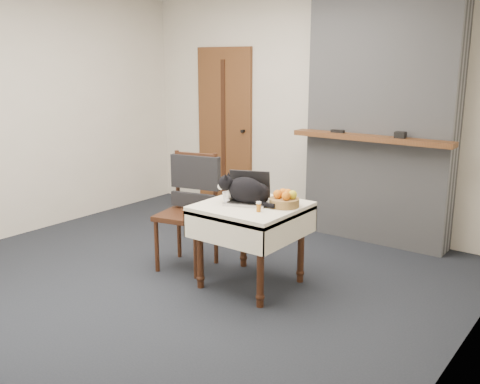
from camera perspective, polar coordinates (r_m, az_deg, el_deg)
The scene contains 12 objects.
ground at distance 4.82m, azimuth -4.99°, elevation -8.59°, with size 4.50×4.50×0.00m, color black.
room_shell at distance 4.81m, azimuth -1.68°, elevation 12.98°, with size 4.52×4.01×2.61m.
door at distance 6.79m, azimuth -1.64°, elevation 6.76°, with size 0.82×0.10×2.00m.
chimney at distance 5.59m, azimuth 14.78°, elevation 7.86°, with size 1.62×0.48×2.60m.
side_table at distance 4.37m, azimuth 1.22°, elevation -2.75°, with size 0.78×0.78×0.70m.
laptop at distance 4.39m, azimuth 0.82°, elevation -0.28°, with size 0.42×0.40×0.25m.
cat at distance 4.33m, azimuth 0.76°, elevation 0.12°, with size 0.53×0.31×0.25m.
cream_jar at distance 4.44m, azimuth -1.47°, elevation -0.46°, with size 0.07×0.07×0.07m, color white.
pill_bottle at distance 4.12m, azimuth 2.00°, elevation -1.56°, with size 0.04×0.04×0.08m.
fruit_basket at distance 4.28m, azimuth 4.79°, elevation -0.83°, with size 0.24×0.24×0.14m.
desk_clutter at distance 4.30m, azimuth 3.30°, elevation -1.41°, with size 0.14×0.02×0.01m, color black.
chair at distance 4.84m, azimuth -5.19°, elevation -0.25°, with size 0.56×0.55×1.04m.
Camera 1 is at (2.99, -3.31, 1.83)m, focal length 40.00 mm.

